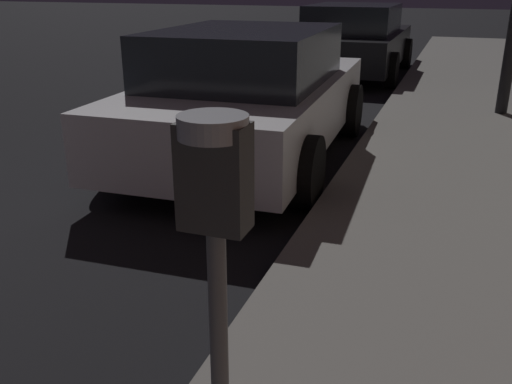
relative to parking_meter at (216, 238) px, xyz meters
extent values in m
cube|color=#333333|center=(0.00, 0.00, 0.18)|extent=(0.19, 0.11, 0.30)
cylinder|color=#999EA5|center=(0.00, 0.00, 0.32)|extent=(0.19, 0.19, 0.06)
cube|color=black|center=(-0.06, 0.00, 0.22)|extent=(0.01, 0.08, 0.11)
cube|color=silver|center=(-1.58, 4.47, -0.67)|extent=(2.04, 4.21, 0.64)
cube|color=#1E2328|center=(-1.57, 4.34, -0.09)|extent=(1.74, 2.27, 0.56)
cylinder|color=black|center=(-2.58, 5.71, -0.91)|extent=(0.25, 0.67, 0.66)
cylinder|color=black|center=(-0.68, 5.79, -0.91)|extent=(0.25, 0.67, 0.66)
cylinder|color=black|center=(-2.47, 3.15, -0.91)|extent=(0.25, 0.67, 0.66)
cylinder|color=black|center=(-0.58, 3.23, -0.91)|extent=(0.25, 0.67, 0.66)
cube|color=black|center=(-1.58, 10.70, -0.67)|extent=(1.88, 4.20, 0.64)
cube|color=#1E2328|center=(-1.58, 10.45, -0.09)|extent=(1.65, 2.22, 0.56)
cylinder|color=black|center=(-2.53, 11.99, -0.91)|extent=(0.22, 0.66, 0.66)
cylinder|color=black|center=(-0.64, 12.00, -0.91)|extent=(0.22, 0.66, 0.66)
cylinder|color=black|center=(-2.52, 9.39, -0.91)|extent=(0.22, 0.66, 0.66)
cylinder|color=black|center=(-0.63, 9.40, -0.91)|extent=(0.22, 0.66, 0.66)
camera|label=1|loc=(0.59, -1.30, 0.68)|focal=39.33mm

